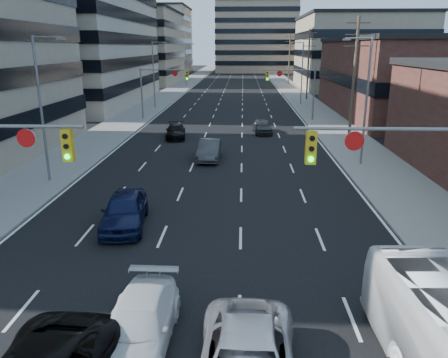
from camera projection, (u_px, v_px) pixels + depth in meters
name	position (u px, v px, depth m)	size (l,w,h in m)	color
road_surface	(237.00, 75.00, 132.73)	(18.00, 300.00, 0.02)	black
sidewalk_left	(199.00, 75.00, 133.18)	(5.00, 300.00, 0.15)	slate
sidewalk_right	(275.00, 75.00, 132.25)	(5.00, 300.00, 0.15)	slate
office_left_mid	(44.00, 5.00, 62.84)	(26.00, 34.00, 28.00)	#ADA089
office_left_far	(134.00, 48.00, 102.70)	(20.00, 30.00, 16.00)	gray
storefront_right_mid	(422.00, 79.00, 54.00)	(20.00, 30.00, 9.00)	#472119
office_right_far	(356.00, 53.00, 89.54)	(22.00, 28.00, 14.00)	gray
bg_block_left	(151.00, 41.00, 140.51)	(24.00, 24.00, 20.00)	#ADA089
bg_block_right	(345.00, 55.00, 129.69)	(22.00, 22.00, 12.00)	gray
signal_near_right	(410.00, 173.00, 14.57)	(6.59, 0.33, 6.00)	slate
signal_far_left	(161.00, 83.00, 50.55)	(6.09, 0.33, 6.00)	slate
signal_far_right	(294.00, 83.00, 49.93)	(6.09, 0.33, 6.00)	slate
utility_pole_block	(354.00, 75.00, 40.72)	(2.20, 0.28, 11.00)	#4C3D2D
utility_pole_midblock	(308.00, 63.00, 69.39)	(2.20, 0.28, 11.00)	#4C3D2D
utility_pole_distant	(289.00, 58.00, 98.06)	(2.20, 0.28, 11.00)	#4C3D2D
streetlight_left_near	(43.00, 103.00, 26.55)	(2.03, 0.22, 9.00)	slate
streetlight_left_mid	(155.00, 71.00, 60.00)	(2.03, 0.22, 9.00)	slate
streetlight_left_far	(186.00, 62.00, 93.45)	(2.03, 0.22, 9.00)	slate
streetlight_right_near	(365.00, 96.00, 30.49)	(2.03, 0.22, 9.00)	slate
streetlight_right_far	(301.00, 70.00, 63.94)	(2.03, 0.22, 9.00)	slate
white_van	(138.00, 325.00, 12.54)	(1.95, 4.80, 1.39)	silver
sedan_blue	(124.00, 210.00, 20.97)	(1.95, 4.86, 1.66)	#0D1337
sedan_grey_center	(209.00, 150.00, 33.49)	(1.60, 4.58, 1.51)	#353538
sedan_black_far	(176.00, 131.00, 41.37)	(1.81, 4.44, 1.29)	black
sedan_grey_right	(262.00, 126.00, 43.69)	(1.67, 4.15, 1.41)	#2F2F31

